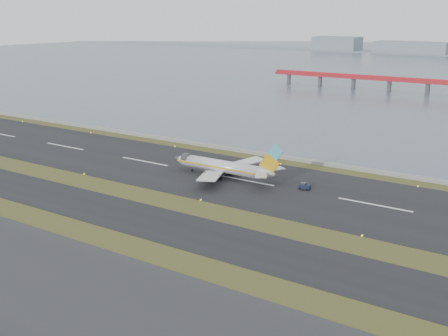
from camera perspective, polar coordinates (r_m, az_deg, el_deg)
The scene contains 6 objects.
ground at distance 145.19m, azimuth -4.12°, elevation -4.12°, with size 1000.00×1000.00×0.00m, color #364518.
taxiway_strip at distance 136.53m, azimuth -7.23°, elevation -5.48°, with size 1000.00×18.00×0.10m, color black.
runway_strip at distance 168.59m, azimuth 2.15°, elevation -1.27°, with size 1000.00×45.00×0.10m, color black.
seawall at distance 193.71m, azimuth 6.83°, elevation 0.99°, with size 1000.00×2.50×1.00m, color gray.
airliner at distance 170.32m, azimuth 0.07°, elevation 0.11°, with size 38.52×32.89×12.80m.
pushback_tug at distance 161.31m, azimuth 8.19°, elevation -1.86°, with size 3.23×2.02×2.01m.
Camera 1 is at (84.72, -107.44, 48.57)m, focal length 45.00 mm.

